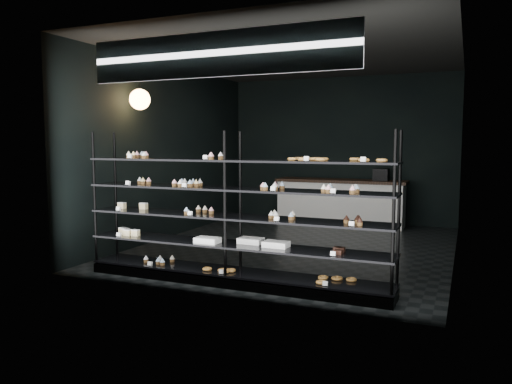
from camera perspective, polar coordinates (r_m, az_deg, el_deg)
room at (r=8.40m, az=4.78°, el=4.51°), size 5.01×6.01×3.20m
display_shelf at (r=6.25m, az=-2.87°, el=-4.84°), size 4.00×0.50×1.91m
signage at (r=5.78m, az=-4.63°, el=15.41°), size 3.30×0.05×0.50m
pendant_lamp at (r=8.25m, az=-13.14°, el=10.27°), size 0.33×0.33×0.89m
service_counter at (r=10.84m, az=9.67°, el=-1.10°), size 2.76×0.65×1.23m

